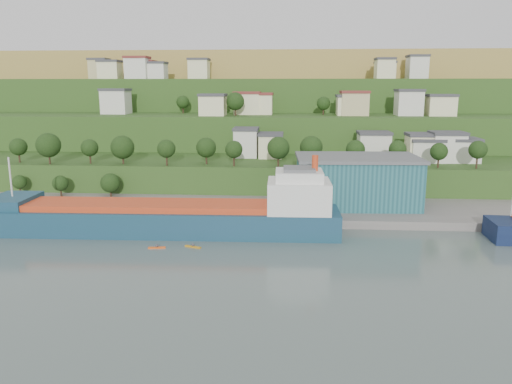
# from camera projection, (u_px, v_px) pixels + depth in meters

# --- Properties ---
(ground) EXTENTS (500.00, 500.00, 0.00)m
(ground) POSITION_uv_depth(u_px,v_px,m) (211.00, 247.00, 102.41)
(ground) COLOR #404E48
(ground) RESTS_ON ground
(quay) EXTENTS (220.00, 26.00, 4.00)m
(quay) POSITION_uv_depth(u_px,v_px,m) (305.00, 214.00, 128.34)
(quay) COLOR slate
(quay) RESTS_ON ground
(pebble_beach) EXTENTS (40.00, 18.00, 2.40)m
(pebble_beach) POSITION_uv_depth(u_px,v_px,m) (12.00, 215.00, 127.67)
(pebble_beach) COLOR slate
(pebble_beach) RESTS_ON ground
(hillside) EXTENTS (360.00, 211.09, 96.00)m
(hillside) POSITION_uv_depth(u_px,v_px,m) (261.00, 147.00, 266.95)
(hillside) COLOR #284719
(hillside) RESTS_ON ground
(cargo_ship_near) EXTENTS (78.54, 13.92, 20.13)m
(cargo_ship_near) POSITION_uv_depth(u_px,v_px,m) (175.00, 219.00, 111.60)
(cargo_ship_near) COLOR #143F4D
(cargo_ship_near) RESTS_ON ground
(warehouse) EXTENTS (31.81, 20.35, 12.80)m
(warehouse) POSITION_uv_depth(u_px,v_px,m) (357.00, 181.00, 128.59)
(warehouse) COLOR #1C4D54
(warehouse) RESTS_ON quay
(caravan) EXTENTS (6.61, 4.70, 2.85)m
(caravan) POSITION_uv_depth(u_px,v_px,m) (39.00, 206.00, 126.53)
(caravan) COLOR silver
(caravan) RESTS_ON pebble_beach
(dinghy) EXTENTS (4.18, 2.32, 0.79)m
(dinghy) POSITION_uv_depth(u_px,v_px,m) (27.00, 213.00, 123.33)
(dinghy) COLOR silver
(dinghy) RESTS_ON pebble_beach
(kayak_orange) EXTENTS (3.56, 1.16, 0.88)m
(kayak_orange) POSITION_uv_depth(u_px,v_px,m) (157.00, 247.00, 101.53)
(kayak_orange) COLOR #E65314
(kayak_orange) RESTS_ON ground
(kayak_yellow) EXTENTS (3.58, 1.84, 0.90)m
(kayak_yellow) POSITION_uv_depth(u_px,v_px,m) (193.00, 246.00, 102.05)
(kayak_yellow) COLOR #BF8116
(kayak_yellow) RESTS_ON ground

